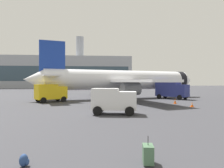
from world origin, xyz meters
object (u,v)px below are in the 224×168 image
airplane_at_gate (121,80)px  safety_cone_mid (175,101)px  rolling_suitcase (148,154)px  cargo_van (113,100)px  fuel_truck (172,90)px  traveller_backpack (24,160)px  safety_cone_near (192,105)px  service_truck (51,92)px

airplane_at_gate → safety_cone_mid: (6.69, -10.79, -3.26)m
safety_cone_mid → rolling_suitcase: rolling_suitcase is taller
airplane_at_gate → cargo_van: bearing=-99.9°
fuel_truck → rolling_suitcase: fuel_truck is taller
traveller_backpack → safety_cone_near: bearing=49.1°
fuel_truck → safety_cone_mid: (-2.86, -8.75, -1.38)m
service_truck → safety_cone_mid: service_truck is taller
fuel_truck → cargo_van: bearing=-125.8°
fuel_truck → rolling_suitcase: bearing=-112.7°
cargo_van → traveller_backpack: bearing=-110.1°
traveller_backpack → service_truck: bearing=99.4°
safety_cone_mid → safety_cone_near: bearing=-81.8°
fuel_truck → traveller_backpack: (-17.67, -30.70, -1.54)m
cargo_van → rolling_suitcase: 12.83m
service_truck → cargo_van: 16.40m
traveller_backpack → fuel_truck: bearing=60.1°
airplane_at_gate → safety_cone_near: airplane_at_gate is taller
traveller_backpack → cargo_van: bearing=69.9°
fuel_truck → rolling_suitcase: (-12.93, -30.87, -1.38)m
safety_cone_mid → traveller_backpack: 26.48m
service_truck → safety_cone_mid: (19.17, -4.40, -1.22)m
rolling_suitcase → cargo_van: bearing=90.6°
cargo_van → safety_cone_mid: size_ratio=5.87×
service_truck → traveller_backpack: 26.73m
service_truck → cargo_van: size_ratio=1.12×
rolling_suitcase → traveller_backpack: bearing=177.9°
cargo_van → traveller_backpack: cargo_van is taller
safety_cone_near → service_truck: bearing=156.6°
safety_cone_near → traveller_backpack: (-15.41, -17.78, -0.08)m
airplane_at_gate → cargo_van: (-3.52, -20.12, -2.21)m
service_truck → rolling_suitcase: 28.06m
airplane_at_gate → safety_cone_near: size_ratio=55.79×
service_truck → safety_cone_mid: bearing=-12.9°
service_truck → safety_cone_near: size_ratio=8.29×
safety_cone_near → rolling_suitcase: rolling_suitcase is taller
safety_cone_near → rolling_suitcase: 20.89m
rolling_suitcase → safety_cone_near: bearing=59.3°
fuel_truck → traveller_backpack: size_ratio=12.61×
cargo_van → fuel_truck: bearing=54.2°
fuel_truck → safety_cone_near: (-2.26, -12.92, -1.46)m
service_truck → cargo_van: (8.97, -13.73, -0.16)m
safety_cone_mid → airplane_at_gate: bearing=121.8°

